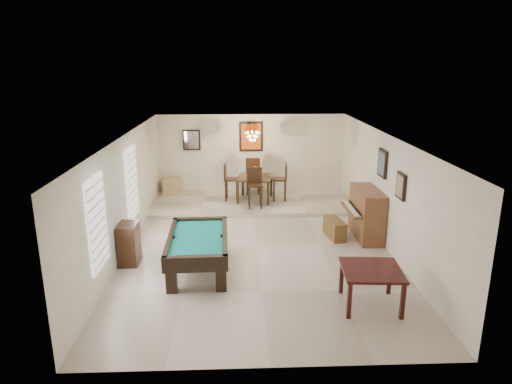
{
  "coord_description": "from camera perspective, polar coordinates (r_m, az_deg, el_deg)",
  "views": [
    {
      "loc": [
        -0.43,
        -10.03,
        4.18
      ],
      "look_at": [
        0.0,
        0.6,
        1.15
      ],
      "focal_mm": 32.0,
      "sensor_mm": 36.0,
      "label": 1
    }
  ],
  "objects": [
    {
      "name": "ground_plane",
      "position": [
        10.88,
        0.13,
        -6.76
      ],
      "size": [
        6.0,
        9.0,
        0.02
      ],
      "primitive_type": "cube",
      "color": "beige"
    },
    {
      "name": "dining_step",
      "position": [
        13.91,
        -0.44,
        -1.34
      ],
      "size": [
        6.0,
        2.5,
        0.12
      ],
      "primitive_type": "cube",
      "color": "beige",
      "rests_on": "ground_plane"
    },
    {
      "name": "dining_chair_south",
      "position": [
        13.11,
        -0.12,
        0.49
      ],
      "size": [
        0.44,
        0.44,
        1.15
      ],
      "primitive_type": null,
      "rotation": [
        0.0,
        0.0,
        0.03
      ],
      "color": "black",
      "rests_on": "dining_step"
    },
    {
      "name": "ceiling",
      "position": [
        10.16,
        0.14,
        6.96
      ],
      "size": [
        6.0,
        9.0,
        0.04
      ],
      "primitive_type": "cube",
      "color": "white",
      "rests_on": "wall_back"
    },
    {
      "name": "dining_chair_north",
      "position": [
        14.52,
        -0.36,
        2.11
      ],
      "size": [
        0.48,
        0.48,
        1.2
      ],
      "primitive_type": null,
      "rotation": [
        0.0,
        0.0,
        3.07
      ],
      "color": "black",
      "rests_on": "dining_step"
    },
    {
      "name": "pool_table",
      "position": [
        9.57,
        -7.21,
        -7.69
      ],
      "size": [
        1.28,
        2.27,
        0.74
      ],
      "primitive_type": null,
      "rotation": [
        0.0,
        0.0,
        0.03
      ],
      "color": "black",
      "rests_on": "ground_plane"
    },
    {
      "name": "flower_vase",
      "position": [
        13.72,
        -0.14,
        2.85
      ],
      "size": [
        0.16,
        0.16,
        0.22
      ],
      "primitive_type": null,
      "rotation": [
        0.0,
        0.0,
        -0.31
      ],
      "color": "#A70E1C",
      "rests_on": "dining_table"
    },
    {
      "name": "wall_right",
      "position": [
        10.98,
        15.97,
        0.07
      ],
      "size": [
        0.04,
        9.0,
        2.6
      ],
      "primitive_type": "cube",
      "color": "silver",
      "rests_on": "ground_plane"
    },
    {
      "name": "dining_chair_west",
      "position": [
        13.85,
        -3.06,
        1.25
      ],
      "size": [
        0.45,
        0.45,
        1.13
      ],
      "primitive_type": null,
      "rotation": [
        0.0,
        0.0,
        1.48
      ],
      "color": "black",
      "rests_on": "dining_step"
    },
    {
      "name": "window_left_front",
      "position": [
        8.69,
        -19.22,
        -3.68
      ],
      "size": [
        0.06,
        1.0,
        1.7
      ],
      "primitive_type": "cube",
      "color": "white",
      "rests_on": "wall_left"
    },
    {
      "name": "right_picture_upper",
      "position": [
        11.11,
        15.54,
        3.47
      ],
      "size": [
        0.06,
        0.55,
        0.65
      ],
      "primitive_type": "cube",
      "color": "slate",
      "rests_on": "wall_right"
    },
    {
      "name": "dining_table",
      "position": [
        13.85,
        -0.13,
        0.69
      ],
      "size": [
        1.2,
        1.2,
        0.85
      ],
      "primitive_type": null,
      "rotation": [
        0.0,
        0.0,
        -0.18
      ],
      "color": "black",
      "rests_on": "dining_step"
    },
    {
      "name": "upright_piano",
      "position": [
        11.47,
        12.98,
        -2.66
      ],
      "size": [
        0.82,
        1.46,
        1.22
      ],
      "primitive_type": null,
      "color": "brown",
      "rests_on": "ground_plane"
    },
    {
      "name": "wall_back",
      "position": [
        14.82,
        -0.62,
        4.68
      ],
      "size": [
        6.0,
        0.04,
        2.6
      ],
      "primitive_type": "cube",
      "color": "silver",
      "rests_on": "ground_plane"
    },
    {
      "name": "wall_front",
      "position": [
        6.25,
        1.94,
        -11.54
      ],
      "size": [
        6.0,
        0.04,
        2.6
      ],
      "primitive_type": "cube",
      "color": "silver",
      "rests_on": "ground_plane"
    },
    {
      "name": "chandelier",
      "position": [
        13.38,
        -0.46,
        7.39
      ],
      "size": [
        0.44,
        0.44,
        0.6
      ],
      "primitive_type": null,
      "color": "#FFE5B2",
      "rests_on": "ceiling"
    },
    {
      "name": "back_mirror",
      "position": [
        14.76,
        -8.06,
        6.46
      ],
      "size": [
        0.55,
        0.06,
        0.65
      ],
      "primitive_type": "cube",
      "color": "white",
      "rests_on": "wall_back"
    },
    {
      "name": "window_left_rear",
      "position": [
        11.28,
        -15.26,
        1.05
      ],
      "size": [
        0.06,
        1.0,
        1.7
      ],
      "primitive_type": "cube",
      "color": "white",
      "rests_on": "wall_left"
    },
    {
      "name": "dining_chair_east",
      "position": [
        13.84,
        2.96,
        1.26
      ],
      "size": [
        0.45,
        0.45,
        1.14
      ],
      "primitive_type": null,
      "rotation": [
        0.0,
        0.0,
        -1.64
      ],
      "color": "black",
      "rests_on": "dining_step"
    },
    {
      "name": "piano_bench",
      "position": [
        11.45,
        9.81,
        -4.53
      ],
      "size": [
        0.45,
        0.87,
        0.46
      ],
      "primitive_type": "cube",
      "rotation": [
        0.0,
        0.0,
        0.16
      ],
      "color": "brown",
      "rests_on": "ground_plane"
    },
    {
      "name": "back_painting",
      "position": [
        14.67,
        -0.62,
        6.95
      ],
      "size": [
        0.75,
        0.06,
        0.95
      ],
      "primitive_type": "cube",
      "color": "#D84C14",
      "rests_on": "wall_back"
    },
    {
      "name": "apothecary_chest",
      "position": [
        10.18,
        -15.58,
        -6.23
      ],
      "size": [
        0.4,
        0.6,
        0.89
      ],
      "primitive_type": "cube",
      "color": "black",
      "rests_on": "ground_plane"
    },
    {
      "name": "square_table",
      "position": [
        8.48,
        14.12,
        -11.45
      ],
      "size": [
        1.09,
        1.09,
        0.71
      ],
      "primitive_type": null,
      "rotation": [
        0.0,
        0.0,
        -0.07
      ],
      "color": "black",
      "rests_on": "ground_plane"
    },
    {
      "name": "right_picture_lower",
      "position": [
        9.96,
        17.67,
        0.72
      ],
      "size": [
        0.06,
        0.45,
        0.55
      ],
      "primitive_type": "cube",
      "color": "gray",
      "rests_on": "wall_right"
    },
    {
      "name": "wall_left",
      "position": [
        10.75,
        -16.06,
        -0.28
      ],
      "size": [
        0.04,
        9.0,
        2.6
      ],
      "primitive_type": "cube",
      "color": "silver",
      "rests_on": "ground_plane"
    },
    {
      "name": "corner_bench",
      "position": [
        14.86,
        -10.48,
        0.76
      ],
      "size": [
        0.52,
        0.62,
        0.5
      ],
      "primitive_type": "cube",
      "rotation": [
        0.0,
        0.0,
        -0.16
      ],
      "color": "tan",
      "rests_on": "dining_step"
    }
  ]
}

